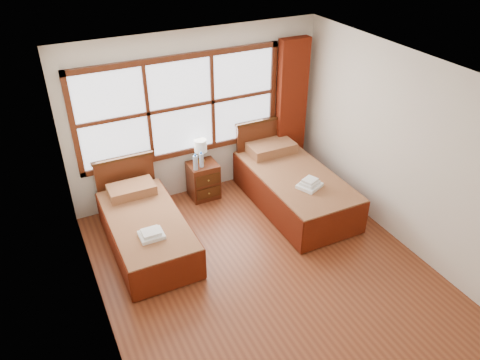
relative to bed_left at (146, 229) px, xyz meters
name	(u,v)px	position (x,y,z in m)	size (l,w,h in m)	color
floor	(265,272)	(1.21, -1.20, -0.28)	(4.50, 4.50, 0.00)	brown
ceiling	(273,78)	(1.21, -1.20, 2.32)	(4.50, 4.50, 0.00)	white
wall_back	(197,116)	(1.21, 1.05, 1.02)	(4.00, 4.00, 0.00)	silver
wall_left	(92,235)	(-0.79, -1.20, 1.02)	(4.50, 4.50, 0.00)	silver
wall_right	(402,151)	(3.21, -1.20, 1.02)	(4.50, 4.50, 0.00)	silver
window	(181,107)	(0.96, 1.01, 1.22)	(3.16, 0.06, 1.56)	white
curtain	(291,109)	(2.81, 0.91, 0.89)	(0.50, 0.16, 2.30)	#681A0A
bed_left	(146,229)	(0.00, 0.00, 0.00)	(0.96, 1.98, 0.93)	#3D200C
bed_right	(293,186)	(2.34, 0.00, 0.04)	(1.10, 2.12, 1.07)	#3D200C
nightstand	(203,180)	(1.18, 0.80, 0.01)	(0.44, 0.44, 0.59)	#522312
towels_left	(151,234)	(-0.04, -0.47, 0.25)	(0.30, 0.27, 0.09)	white
towels_right	(310,184)	(2.32, -0.46, 0.34)	(0.40, 0.38, 0.13)	white
lamp	(200,146)	(1.19, 0.88, 0.57)	(0.19, 0.19, 0.38)	gold
bottle_near	(196,163)	(1.02, 0.69, 0.43)	(0.07, 0.07, 0.26)	#A7BFD7
bottle_far	(201,160)	(1.14, 0.73, 0.42)	(0.07, 0.07, 0.25)	#A7BFD7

